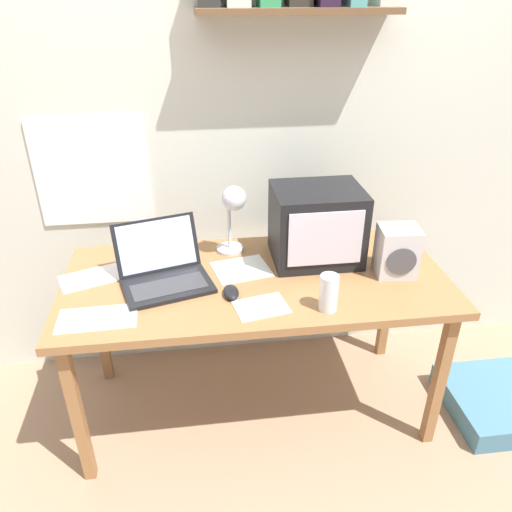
{
  "coord_description": "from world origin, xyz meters",
  "views": [
    {
      "loc": [
        -0.23,
        -1.76,
        1.82
      ],
      "look_at": [
        0.0,
        0.0,
        0.83
      ],
      "focal_mm": 35.0,
      "sensor_mm": 36.0,
      "label": 1
    }
  ],
  "objects": [
    {
      "name": "floor_cushion",
      "position": [
        1.14,
        -0.18,
        0.06
      ],
      "size": [
        0.46,
        0.46,
        0.11
      ],
      "color": "teal",
      "rests_on": "ground_plane"
    },
    {
      "name": "space_heater",
      "position": [
        0.58,
        -0.04,
        0.83
      ],
      "size": [
        0.17,
        0.16,
        0.21
      ],
      "rotation": [
        0.0,
        0.0,
        -0.1
      ],
      "color": "silver",
      "rests_on": "corner_desk"
    },
    {
      "name": "loose_paper_near_laptop",
      "position": [
        -0.05,
        0.07,
        0.73
      ],
      "size": [
        0.26,
        0.24,
        0.0
      ],
      "rotation": [
        0.0,
        0.0,
        0.21
      ],
      "color": "white",
      "rests_on": "corner_desk"
    },
    {
      "name": "back_wall",
      "position": [
        0.0,
        0.49,
        1.31
      ],
      "size": [
        5.6,
        0.24,
        2.6
      ],
      "color": "silver",
      "rests_on": "ground_plane"
    },
    {
      "name": "open_notebook",
      "position": [
        -0.01,
        -0.22,
        0.73
      ],
      "size": [
        0.22,
        0.18,
        0.0
      ],
      "rotation": [
        0.0,
        0.0,
        0.2
      ],
      "color": "silver",
      "rests_on": "corner_desk"
    },
    {
      "name": "computer_mouse",
      "position": [
        -0.11,
        -0.13,
        0.75
      ],
      "size": [
        0.07,
        0.11,
        0.03
      ],
      "rotation": [
        0.0,
        0.0,
        0.05
      ],
      "color": "black",
      "rests_on": "corner_desk"
    },
    {
      "name": "laptop",
      "position": [
        -0.38,
        0.02,
        0.79
      ],
      "size": [
        0.41,
        0.39,
        0.23
      ],
      "rotation": [
        0.0,
        0.0,
        0.27
      ],
      "color": "black",
      "rests_on": "corner_desk"
    },
    {
      "name": "juice_glass",
      "position": [
        0.24,
        -0.26,
        0.8
      ],
      "size": [
        0.07,
        0.07,
        0.15
      ],
      "color": "white",
      "rests_on": "corner_desk"
    },
    {
      "name": "desk_lamp",
      "position": [
        -0.07,
        0.2,
        0.96
      ],
      "size": [
        0.13,
        0.17,
        0.33
      ],
      "rotation": [
        0.0,
        0.0,
        0.3
      ],
      "color": "silver",
      "rests_on": "corner_desk"
    },
    {
      "name": "crt_monitor",
      "position": [
        0.28,
        0.13,
        0.89
      ],
      "size": [
        0.38,
        0.31,
        0.32
      ],
      "rotation": [
        0.0,
        0.0,
        0.01
      ],
      "color": "black",
      "rests_on": "corner_desk"
    },
    {
      "name": "corner_desk",
      "position": [
        0.0,
        0.0,
        0.67
      ],
      "size": [
        1.59,
        0.73,
        0.73
      ],
      "color": "#9A693E",
      "rests_on": "ground_plane"
    },
    {
      "name": "loose_paper_near_monitor",
      "position": [
        -0.61,
        -0.21,
        0.73
      ],
      "size": [
        0.29,
        0.16,
        0.0
      ],
      "rotation": [
        0.0,
        0.0,
        0.03
      ],
      "color": "white",
      "rests_on": "corner_desk"
    },
    {
      "name": "printed_handout",
      "position": [
        -0.66,
        0.09,
        0.73
      ],
      "size": [
        0.33,
        0.24,
        0.0
      ],
      "rotation": [
        0.0,
        0.0,
        0.36
      ],
      "color": "white",
      "rests_on": "corner_desk"
    },
    {
      "name": "ground_plane",
      "position": [
        0.0,
        0.0,
        0.0
      ],
      "size": [
        12.0,
        12.0,
        0.0
      ],
      "primitive_type": "plane",
      "color": "#A38164"
    }
  ]
}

